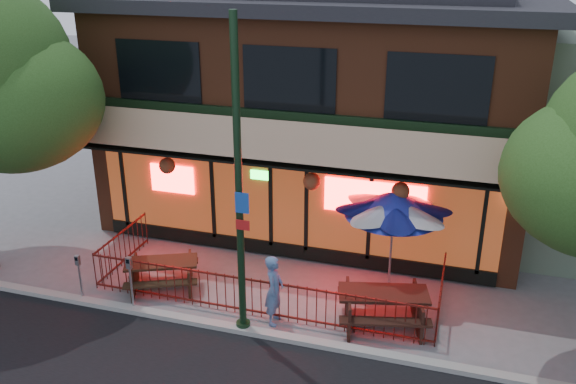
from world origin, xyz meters
name	(u,v)px	position (x,y,z in m)	size (l,w,h in m)	color
ground	(250,320)	(0.00, 0.00, 0.00)	(80.00, 80.00, 0.00)	gray
curb	(242,330)	(0.00, -0.50, 0.06)	(80.00, 0.25, 0.12)	#999993
restaurant_building	(326,82)	(0.00, 7.11, 4.13)	(12.96, 9.49, 8.05)	brown
patio_fence	(256,285)	(0.00, 0.50, 0.63)	(8.44, 2.62, 1.00)	#511611
street_light	(239,202)	(0.00, -0.40, 3.15)	(0.43, 0.32, 7.00)	black
picnic_table_left	(162,270)	(-2.60, 0.70, 0.50)	(2.18, 1.97, 0.76)	#332012
picnic_table_right	(383,303)	(2.98, 0.70, 0.57)	(2.32, 1.98, 0.86)	black
patio_umbrella	(394,203)	(2.88, 2.40, 2.32)	(2.38, 2.38, 2.72)	gray
pedestrian	(274,290)	(0.58, 0.10, 0.85)	(0.62, 0.41, 1.69)	#5070A0
parking_meter_near	(130,275)	(-2.80, -0.40, 0.95)	(0.12, 0.11, 1.41)	#95979D
parking_meter_far	(79,270)	(-4.20, -0.40, 0.84)	(0.12, 0.10, 1.24)	#95989E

